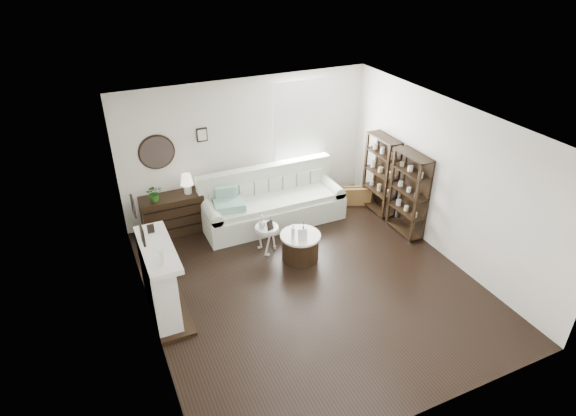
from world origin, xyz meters
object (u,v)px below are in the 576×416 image
dresser (173,214)px  pedestal_table (267,229)px  sofa (272,204)px  drum_table (300,246)px

dresser → pedestal_table: dresser is taller
sofa → drum_table: (-0.05, -1.40, -0.11)m
sofa → drum_table: size_ratio=3.93×
drum_table → pedestal_table: 0.66m
drum_table → pedestal_table: bearing=135.0°
dresser → drum_table: bearing=-44.8°
sofa → pedestal_table: (-0.49, -0.96, 0.11)m
drum_table → pedestal_table: pedestal_table is taller
sofa → pedestal_table: 1.08m
sofa → drum_table: sofa is taller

